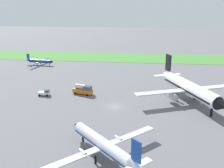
# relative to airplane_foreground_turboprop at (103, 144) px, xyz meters

# --- Properties ---
(ground_plane) EXTENTS (600.00, 600.00, 0.00)m
(ground_plane) POSITION_rel_airplane_foreground_turboprop_xyz_m (-0.51, 26.08, -2.83)
(ground_plane) COLOR slate
(grass_taxiway_strip) EXTENTS (360.00, 28.00, 0.08)m
(grass_taxiway_strip) POSITION_rel_airplane_foreground_turboprop_xyz_m (-0.51, 100.37, -2.79)
(grass_taxiway_strip) COLOR #478438
(grass_taxiway_strip) RESTS_ON ground_plane
(airplane_foreground_turboprop) EXTENTS (19.66, 19.17, 7.74)m
(airplane_foreground_turboprop) POSITION_rel_airplane_foreground_turboprop_xyz_m (0.00, 0.00, 0.00)
(airplane_foreground_turboprop) COLOR silver
(airplane_foreground_turboprop) RESTS_ON ground_plane
(airplane_midfield_jet) EXTENTS (32.57, 32.36, 12.10)m
(airplane_midfield_jet) POSITION_rel_airplane_foreground_turboprop_xyz_m (21.20, 32.55, 1.52)
(airplane_midfield_jet) COLOR white
(airplane_midfield_jet) RESTS_ON ground_plane
(airplane_taxiing_turboprop) EXTENTS (15.40, 17.92, 5.38)m
(airplane_taxiing_turboprop) POSITION_rel_airplane_foreground_turboprop_xyz_m (-43.37, 76.10, -0.86)
(airplane_taxiing_turboprop) COLOR navy
(airplane_taxiing_turboprop) RESTS_ON ground_plane
(pushback_tug_near_gate) EXTENTS (3.64, 2.13, 1.95)m
(pushback_tug_near_gate) POSITION_rel_airplane_foreground_turboprop_xyz_m (-24.23, 32.80, -1.92)
(pushback_tug_near_gate) COLOR white
(pushback_tug_near_gate) RESTS_ON ground_plane
(fuel_truck_midfield) EXTENTS (6.91, 4.12, 3.29)m
(fuel_truck_midfield) POSITION_rel_airplane_foreground_turboprop_xyz_m (-12.11, 35.67, -1.25)
(fuel_truck_midfield) COLOR orange
(fuel_truck_midfield) RESTS_ON ground_plane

